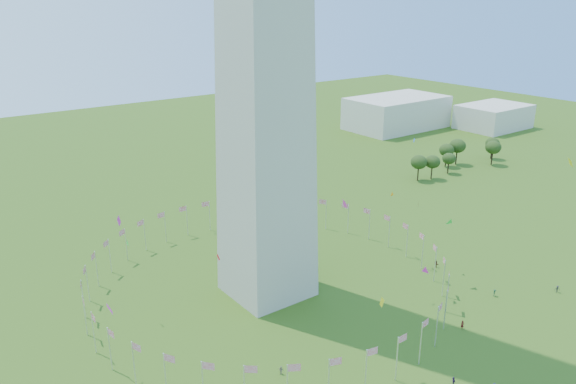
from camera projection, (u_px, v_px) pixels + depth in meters
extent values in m
cylinder|color=silver|center=(389.00, 232.00, 151.24)|extent=(0.24, 0.24, 9.00)
cylinder|color=silver|center=(369.00, 225.00, 156.15)|extent=(0.24, 0.24, 9.00)
cylinder|color=silver|center=(348.00, 219.00, 160.23)|extent=(0.24, 0.24, 9.00)
cylinder|color=silver|center=(326.00, 215.00, 163.35)|extent=(0.24, 0.24, 9.00)
cylinder|color=silver|center=(303.00, 212.00, 165.42)|extent=(0.24, 0.24, 9.00)
cylinder|color=silver|center=(280.00, 211.00, 166.37)|extent=(0.24, 0.24, 9.00)
cylinder|color=silver|center=(256.00, 211.00, 166.18)|extent=(0.24, 0.24, 9.00)
cylinder|color=silver|center=(233.00, 213.00, 164.85)|extent=(0.24, 0.24, 9.00)
cylinder|color=silver|center=(210.00, 216.00, 162.42)|extent=(0.24, 0.24, 9.00)
cylinder|color=silver|center=(187.00, 221.00, 158.97)|extent=(0.24, 0.24, 9.00)
cylinder|color=silver|center=(165.00, 227.00, 154.59)|extent=(0.24, 0.24, 9.00)
cylinder|color=silver|center=(145.00, 235.00, 149.43)|extent=(0.24, 0.24, 9.00)
cylinder|color=silver|center=(126.00, 245.00, 143.64)|extent=(0.24, 0.24, 9.00)
cylinder|color=silver|center=(110.00, 256.00, 137.39)|extent=(0.24, 0.24, 9.00)
cylinder|color=silver|center=(97.00, 269.00, 130.88)|extent=(0.24, 0.24, 9.00)
cylinder|color=silver|center=(88.00, 283.00, 124.31)|extent=(0.24, 0.24, 9.00)
cylinder|color=silver|center=(83.00, 299.00, 117.86)|extent=(0.24, 0.24, 9.00)
cylinder|color=silver|center=(85.00, 316.00, 111.75)|extent=(0.24, 0.24, 9.00)
cylinder|color=silver|center=(94.00, 333.00, 106.15)|extent=(0.24, 0.24, 9.00)
cylinder|color=silver|center=(110.00, 349.00, 101.24)|extent=(0.24, 0.24, 9.00)
cylinder|color=silver|center=(134.00, 364.00, 97.16)|extent=(0.24, 0.24, 9.00)
cylinder|color=silver|center=(165.00, 376.00, 94.03)|extent=(0.24, 0.24, 9.00)
cylinder|color=silver|center=(329.00, 382.00, 92.54)|extent=(0.24, 0.24, 9.00)
cylinder|color=silver|center=(366.00, 372.00, 94.97)|extent=(0.24, 0.24, 9.00)
cylinder|color=silver|center=(397.00, 359.00, 98.42)|extent=(0.24, 0.24, 9.00)
cylinder|color=silver|center=(421.00, 344.00, 102.80)|extent=(0.24, 0.24, 9.00)
cylinder|color=silver|center=(437.00, 327.00, 107.96)|extent=(0.24, 0.24, 9.00)
cylinder|color=silver|center=(445.00, 310.00, 113.75)|extent=(0.24, 0.24, 9.00)
cylinder|color=silver|center=(447.00, 294.00, 119.99)|extent=(0.24, 0.24, 9.00)
cylinder|color=silver|center=(444.00, 278.00, 126.50)|extent=(0.24, 0.24, 9.00)
cylinder|color=silver|center=(435.00, 264.00, 133.08)|extent=(0.24, 0.24, 9.00)
cylinder|color=silver|center=(423.00, 252.00, 139.52)|extent=(0.24, 0.24, 9.00)
cylinder|color=silver|center=(407.00, 241.00, 145.64)|extent=(0.24, 0.24, 9.00)
cube|color=beige|center=(397.00, 113.00, 287.75)|extent=(50.00, 30.00, 16.00)
cube|color=beige|center=(494.00, 117.00, 288.25)|extent=(35.00, 25.00, 12.00)
imported|color=gray|center=(281.00, 370.00, 101.27)|extent=(1.09, 1.16, 1.68)
imported|color=#531513|center=(462.00, 325.00, 114.95)|extent=(0.85, 0.76, 1.95)
imported|color=#2E1849|center=(453.00, 381.00, 98.48)|extent=(0.90, 1.12, 1.67)
imported|color=#183C23|center=(495.00, 293.00, 127.66)|extent=(1.21, 0.93, 1.65)
imported|color=#57141D|center=(436.00, 264.00, 141.26)|extent=(1.02, 1.76, 1.78)
imported|color=#282828|center=(557.00, 289.00, 129.30)|extent=(1.19, 1.21, 1.68)
plane|color=green|center=(450.00, 222.00, 129.61)|extent=(2.05, 1.16, 2.15)
plane|color=yellow|center=(570.00, 163.00, 95.69)|extent=(1.42, 1.88, 1.76)
plane|color=#CC2699|center=(119.00, 221.00, 77.51)|extent=(0.41, 1.49, 1.53)
plane|color=green|center=(128.00, 243.00, 114.81)|extent=(0.22, 1.83, 1.84)
plane|color=red|center=(218.00, 257.00, 105.85)|extent=(1.03, 1.17, 1.32)
plane|color=#CC2699|center=(345.00, 204.00, 95.16)|extent=(1.30, 1.31, 1.72)
plane|color=blue|center=(414.00, 140.00, 134.56)|extent=(0.30, 1.15, 1.15)
plane|color=#CC2699|center=(425.00, 270.00, 115.94)|extent=(0.53, 1.57, 1.65)
plane|color=yellow|center=(382.00, 302.00, 112.33)|extent=(1.66, 1.20, 1.78)
plane|color=#CC2699|center=(110.00, 309.00, 97.33)|extent=(1.57, 2.00, 1.91)
plane|color=orange|center=(392.00, 194.00, 122.04)|extent=(1.01, 0.22, 1.03)
plane|color=orange|center=(418.00, 204.00, 123.13)|extent=(1.51, 1.13, 1.87)
ellipsoid|color=#2D4918|center=(418.00, 168.00, 206.36)|extent=(6.04, 6.04, 9.43)
ellipsoid|color=#2D4918|center=(432.00, 168.00, 208.19)|extent=(5.69, 5.69, 8.89)
ellipsoid|color=#2D4918|center=(449.00, 163.00, 214.86)|extent=(5.08, 5.08, 7.94)
ellipsoid|color=#2D4918|center=(446.00, 156.00, 223.11)|extent=(5.87, 5.87, 9.17)
ellipsoid|color=#2D4918|center=(457.00, 152.00, 226.10)|extent=(6.58, 6.58, 10.27)
ellipsoid|color=#2D4918|center=(493.00, 153.00, 225.48)|extent=(6.25, 6.25, 9.76)
ellipsoid|color=#2D4918|center=(492.00, 149.00, 233.92)|extent=(5.72, 5.72, 8.94)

